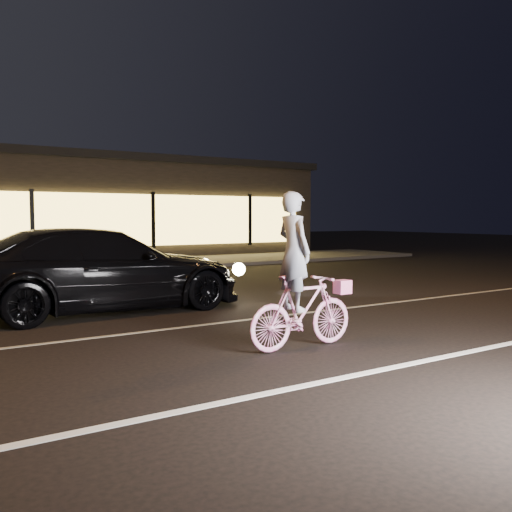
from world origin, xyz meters
TOP-DOWN VIEW (x-y plane):
  - ground at (0.00, 0.00)m, footprint 90.00×90.00m
  - lane_stripe_near at (0.00, -1.50)m, footprint 60.00×0.12m
  - lane_stripe_far at (0.00, 2.00)m, footprint 60.00×0.10m
  - sidewalk at (0.00, 13.00)m, footprint 30.00×4.00m
  - storefront at (0.00, 18.97)m, footprint 25.40×8.42m
  - cyclist at (0.20, -0.14)m, footprint 1.64×0.57m
  - sedan at (-1.06, 4.18)m, footprint 5.35×2.22m

SIDE VIEW (x-z plane):
  - ground at x=0.00m, z-range 0.00..0.00m
  - lane_stripe_near at x=0.00m, z-range 0.00..0.01m
  - lane_stripe_far at x=0.00m, z-range 0.00..0.01m
  - sidewalk at x=0.00m, z-range 0.00..0.12m
  - cyclist at x=0.20m, z-range -0.30..1.77m
  - sedan at x=-1.06m, z-range 0.00..1.54m
  - storefront at x=0.00m, z-range 0.05..4.25m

